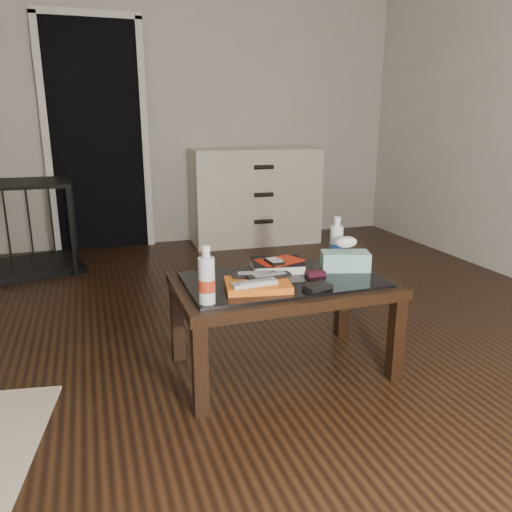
{
  "coord_description": "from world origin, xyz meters",
  "views": [
    {
      "loc": [
        -0.51,
        -2.3,
        1.19
      ],
      "look_at": [
        0.22,
        -0.14,
        0.55
      ],
      "focal_mm": 35.0,
      "sensor_mm": 36.0,
      "label": 1
    }
  ],
  "objects_px": {
    "pet_crate": "(16,244)",
    "water_bottle_right": "(336,240)",
    "textbook": "(277,265)",
    "dresser": "(255,196)",
    "tissue_box": "(345,261)",
    "coffee_table": "(283,291)",
    "water_bottle_left": "(207,275)"
  },
  "relations": [
    {
      "from": "dresser",
      "to": "textbook",
      "type": "height_order",
      "value": "dresser"
    },
    {
      "from": "dresser",
      "to": "water_bottle_right",
      "type": "xyz_separation_m",
      "value": [
        -0.33,
        -2.32,
        0.13
      ]
    },
    {
      "from": "pet_crate",
      "to": "textbook",
      "type": "bearing_deg",
      "value": -68.07
    },
    {
      "from": "coffee_table",
      "to": "textbook",
      "type": "relative_size",
      "value": 4.0
    },
    {
      "from": "textbook",
      "to": "tissue_box",
      "type": "distance_m",
      "value": 0.33
    },
    {
      "from": "textbook",
      "to": "water_bottle_left",
      "type": "relative_size",
      "value": 1.05
    },
    {
      "from": "water_bottle_right",
      "to": "dresser",
      "type": "bearing_deg",
      "value": 81.81
    },
    {
      "from": "textbook",
      "to": "coffee_table",
      "type": "bearing_deg",
      "value": -88.82
    },
    {
      "from": "pet_crate",
      "to": "water_bottle_left",
      "type": "height_order",
      "value": "pet_crate"
    },
    {
      "from": "dresser",
      "to": "water_bottle_right",
      "type": "distance_m",
      "value": 2.34
    },
    {
      "from": "pet_crate",
      "to": "coffee_table",
      "type": "bearing_deg",
      "value": -70.31
    },
    {
      "from": "textbook",
      "to": "water_bottle_left",
      "type": "distance_m",
      "value": 0.55
    },
    {
      "from": "pet_crate",
      "to": "tissue_box",
      "type": "xyz_separation_m",
      "value": [
        1.74,
        -2.08,
        0.28
      ]
    },
    {
      "from": "textbook",
      "to": "water_bottle_right",
      "type": "distance_m",
      "value": 0.35
    },
    {
      "from": "water_bottle_left",
      "to": "tissue_box",
      "type": "distance_m",
      "value": 0.78
    },
    {
      "from": "dresser",
      "to": "textbook",
      "type": "relative_size",
      "value": 4.87
    },
    {
      "from": "coffee_table",
      "to": "pet_crate",
      "type": "distance_m",
      "value": 2.54
    },
    {
      "from": "coffee_table",
      "to": "tissue_box",
      "type": "relative_size",
      "value": 4.35
    },
    {
      "from": "dresser",
      "to": "water_bottle_left",
      "type": "relative_size",
      "value": 5.12
    },
    {
      "from": "pet_crate",
      "to": "water_bottle_left",
      "type": "xyz_separation_m",
      "value": [
        0.99,
        -2.31,
        0.35
      ]
    },
    {
      "from": "water_bottle_right",
      "to": "tissue_box",
      "type": "relative_size",
      "value": 1.03
    },
    {
      "from": "pet_crate",
      "to": "textbook",
      "type": "distance_m",
      "value": 2.44
    },
    {
      "from": "pet_crate",
      "to": "tissue_box",
      "type": "height_order",
      "value": "pet_crate"
    },
    {
      "from": "pet_crate",
      "to": "water_bottle_right",
      "type": "bearing_deg",
      "value": -61.77
    },
    {
      "from": "textbook",
      "to": "dresser",
      "type": "bearing_deg",
      "value": 84.58
    },
    {
      "from": "pet_crate",
      "to": "water_bottle_right",
      "type": "xyz_separation_m",
      "value": [
        1.75,
        -1.94,
        0.35
      ]
    },
    {
      "from": "coffee_table",
      "to": "pet_crate",
      "type": "height_order",
      "value": "pet_crate"
    },
    {
      "from": "dresser",
      "to": "tissue_box",
      "type": "height_order",
      "value": "dresser"
    },
    {
      "from": "tissue_box",
      "to": "textbook",
      "type": "bearing_deg",
      "value": 179.6
    },
    {
      "from": "water_bottle_left",
      "to": "tissue_box",
      "type": "height_order",
      "value": "water_bottle_left"
    },
    {
      "from": "coffee_table",
      "to": "water_bottle_right",
      "type": "xyz_separation_m",
      "value": [
        0.36,
        0.17,
        0.18
      ]
    },
    {
      "from": "water_bottle_left",
      "to": "water_bottle_right",
      "type": "height_order",
      "value": "same"
    }
  ]
}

